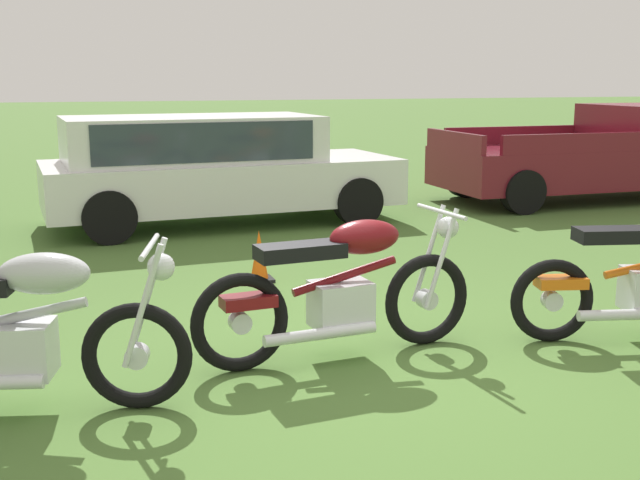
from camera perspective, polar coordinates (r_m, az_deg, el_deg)
ground_plane at (r=5.62m, az=2.49°, el=-8.55°), size 120.00×120.00×0.00m
motorcycle_silver at (r=4.96m, az=-20.76°, el=-6.19°), size 2.01×0.81×1.02m
motorcycle_maroon at (r=5.55m, az=1.54°, el=-3.54°), size 2.10×0.64×1.02m
car_white at (r=10.67m, az=-8.01°, el=5.57°), size 4.69×2.13×1.43m
pickup_truck_burgundy at (r=13.67m, az=20.24°, el=5.92°), size 5.23×1.94×1.49m
traffic_cone at (r=7.69m, az=-4.35°, el=-1.28°), size 0.25×0.25×0.50m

